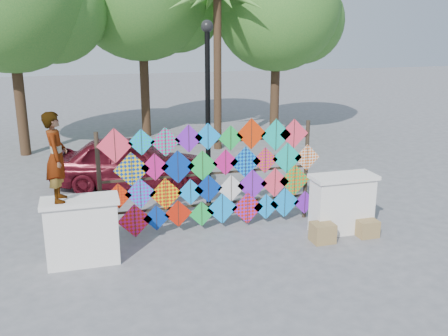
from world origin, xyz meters
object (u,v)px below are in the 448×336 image
(sedan, at_px, (130,162))
(lamppost, at_px, (208,99))
(kite_rack, at_px, (215,176))
(vendor_woman, at_px, (56,157))

(sedan, distance_m, lamppost, 3.44)
(kite_rack, distance_m, lamppost, 1.96)
(vendor_woman, bearing_deg, kite_rack, -71.36)
(vendor_woman, height_order, sedan, vendor_woman)
(kite_rack, relative_size, sedan, 1.17)
(kite_rack, relative_size, vendor_woman, 3.03)
(kite_rack, relative_size, lamppost, 1.10)
(vendor_woman, relative_size, sedan, 0.39)
(vendor_woman, relative_size, lamppost, 0.36)
(sedan, height_order, lamppost, lamppost)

